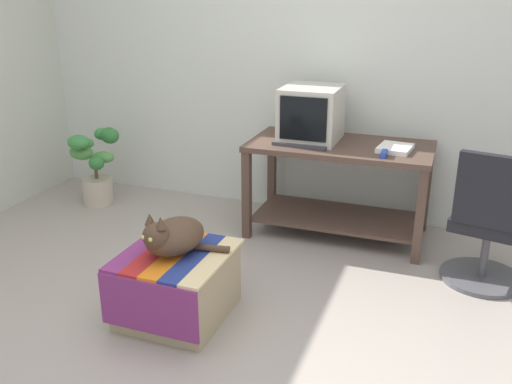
{
  "coord_description": "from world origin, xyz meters",
  "views": [
    {
      "loc": [
        1.2,
        -2.3,
        1.8
      ],
      "look_at": [
        0.02,
        0.85,
        0.55
      ],
      "focal_mm": 39.26,
      "sensor_mm": 36.0,
      "label": 1
    }
  ],
  "objects_px": {
    "book": "(395,148)",
    "office_chair": "(487,228)",
    "keyboard": "(301,144)",
    "potted_plant": "(95,167)",
    "stapler": "(384,154)",
    "desk": "(339,173)",
    "tv_monitor": "(311,114)",
    "ottoman_with_blanket": "(177,285)",
    "cat": "(173,236)"
  },
  "relations": [
    {
      "from": "tv_monitor",
      "to": "ottoman_with_blanket",
      "type": "distance_m",
      "value": 1.67
    },
    {
      "from": "potted_plant",
      "to": "stapler",
      "type": "bearing_deg",
      "value": -2.54
    },
    {
      "from": "tv_monitor",
      "to": "cat",
      "type": "bearing_deg",
      "value": -104.96
    },
    {
      "from": "desk",
      "to": "book",
      "type": "distance_m",
      "value": 0.47
    },
    {
      "from": "keyboard",
      "to": "potted_plant",
      "type": "height_order",
      "value": "keyboard"
    },
    {
      "from": "ottoman_with_blanket",
      "to": "office_chair",
      "type": "height_order",
      "value": "office_chair"
    },
    {
      "from": "desk",
      "to": "tv_monitor",
      "type": "height_order",
      "value": "tv_monitor"
    },
    {
      "from": "tv_monitor",
      "to": "office_chair",
      "type": "relative_size",
      "value": 0.53
    },
    {
      "from": "stapler",
      "to": "office_chair",
      "type": "bearing_deg",
      "value": -18.59
    },
    {
      "from": "desk",
      "to": "cat",
      "type": "height_order",
      "value": "desk"
    },
    {
      "from": "desk",
      "to": "office_chair",
      "type": "distance_m",
      "value": 1.13
    },
    {
      "from": "keyboard",
      "to": "ottoman_with_blanket",
      "type": "distance_m",
      "value": 1.43
    },
    {
      "from": "desk",
      "to": "tv_monitor",
      "type": "relative_size",
      "value": 2.81
    },
    {
      "from": "book",
      "to": "stapler",
      "type": "height_order",
      "value": "stapler"
    },
    {
      "from": "office_chair",
      "to": "ottoman_with_blanket",
      "type": "bearing_deg",
      "value": 43.63
    },
    {
      "from": "keyboard",
      "to": "desk",
      "type": "bearing_deg",
      "value": 35.09
    },
    {
      "from": "ottoman_with_blanket",
      "to": "potted_plant",
      "type": "distance_m",
      "value": 2.0
    },
    {
      "from": "desk",
      "to": "potted_plant",
      "type": "relative_size",
      "value": 2.0
    },
    {
      "from": "desk",
      "to": "tv_monitor",
      "type": "xyz_separation_m",
      "value": [
        -0.23,
        0.03,
        0.42
      ]
    },
    {
      "from": "ottoman_with_blanket",
      "to": "desk",
      "type": "bearing_deg",
      "value": 67.35
    },
    {
      "from": "desk",
      "to": "keyboard",
      "type": "xyz_separation_m",
      "value": [
        -0.25,
        -0.15,
        0.24
      ]
    },
    {
      "from": "tv_monitor",
      "to": "office_chair",
      "type": "distance_m",
      "value": 1.45
    },
    {
      "from": "stapler",
      "to": "book",
      "type": "bearing_deg",
      "value": 72.33
    },
    {
      "from": "tv_monitor",
      "to": "book",
      "type": "distance_m",
      "value": 0.66
    },
    {
      "from": "desk",
      "to": "book",
      "type": "height_order",
      "value": "book"
    },
    {
      "from": "tv_monitor",
      "to": "book",
      "type": "xyz_separation_m",
      "value": [
        0.63,
        -0.08,
        -0.18
      ]
    },
    {
      "from": "desk",
      "to": "stapler",
      "type": "distance_m",
      "value": 0.48
    },
    {
      "from": "desk",
      "to": "office_chair",
      "type": "bearing_deg",
      "value": -23.37
    },
    {
      "from": "desk",
      "to": "ottoman_with_blanket",
      "type": "distance_m",
      "value": 1.59
    },
    {
      "from": "desk",
      "to": "book",
      "type": "xyz_separation_m",
      "value": [
        0.4,
        -0.05,
        0.24
      ]
    },
    {
      "from": "stapler",
      "to": "ottoman_with_blanket",
      "type": "bearing_deg",
      "value": -128.89
    },
    {
      "from": "keyboard",
      "to": "ottoman_with_blanket",
      "type": "bearing_deg",
      "value": -101.48
    },
    {
      "from": "tv_monitor",
      "to": "office_chair",
      "type": "bearing_deg",
      "value": -20.71
    },
    {
      "from": "ottoman_with_blanket",
      "to": "cat",
      "type": "height_order",
      "value": "cat"
    },
    {
      "from": "desk",
      "to": "office_chair",
      "type": "height_order",
      "value": "office_chair"
    },
    {
      "from": "desk",
      "to": "cat",
      "type": "relative_size",
      "value": 2.83
    },
    {
      "from": "office_chair",
      "to": "desk",
      "type": "bearing_deg",
      "value": -10.67
    },
    {
      "from": "book",
      "to": "cat",
      "type": "height_order",
      "value": "book"
    },
    {
      "from": "ottoman_with_blanket",
      "to": "stapler",
      "type": "xyz_separation_m",
      "value": [
        0.94,
        1.22,
        0.54
      ]
    },
    {
      "from": "book",
      "to": "ottoman_with_blanket",
      "type": "distance_m",
      "value": 1.79
    },
    {
      "from": "cat",
      "to": "stapler",
      "type": "bearing_deg",
      "value": 67.57
    },
    {
      "from": "ottoman_with_blanket",
      "to": "potted_plant",
      "type": "height_order",
      "value": "potted_plant"
    },
    {
      "from": "keyboard",
      "to": "stapler",
      "type": "relative_size",
      "value": 3.64
    },
    {
      "from": "potted_plant",
      "to": "stapler",
      "type": "height_order",
      "value": "stapler"
    },
    {
      "from": "book",
      "to": "ottoman_with_blanket",
      "type": "relative_size",
      "value": 0.4
    },
    {
      "from": "tv_monitor",
      "to": "ottoman_with_blanket",
      "type": "xyz_separation_m",
      "value": [
        -0.37,
        -1.47,
        -0.71
      ]
    },
    {
      "from": "book",
      "to": "office_chair",
      "type": "bearing_deg",
      "value": -24.8
    },
    {
      "from": "desk",
      "to": "tv_monitor",
      "type": "bearing_deg",
      "value": 172.09
    },
    {
      "from": "book",
      "to": "office_chair",
      "type": "xyz_separation_m",
      "value": [
        0.64,
        -0.39,
        -0.34
      ]
    },
    {
      "from": "keyboard",
      "to": "ottoman_with_blanket",
      "type": "relative_size",
      "value": 0.63
    }
  ]
}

